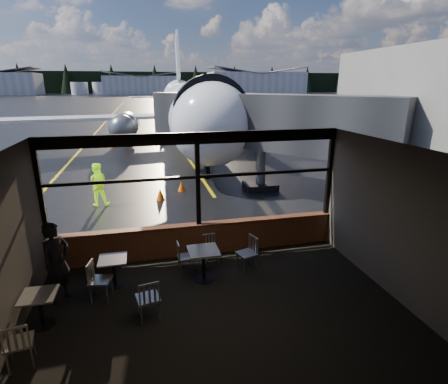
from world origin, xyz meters
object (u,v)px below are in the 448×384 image
object	(u,v)px
passenger	(57,262)
cone_wing	(113,145)
jet_bridge	(259,140)
cafe_table_mid	(114,272)
chair_left_s	(19,343)
cone_extra	(160,194)
chair_mid_s	(148,298)
chair_near_w	(186,257)
cone_nose	(182,186)
chair_mid_w	(101,281)
cafe_table_left	(41,310)
chair_near_e	(247,254)
ground_crew	(97,184)
airliner	(188,75)
chair_near_n	(211,250)
cafe_table_near	(204,265)

from	to	relation	value
passenger	cone_wing	bearing A→B (deg)	36.83
passenger	jet_bridge	bearing A→B (deg)	-8.80
cafe_table_mid	cone_wing	size ratio (longest dim) A/B	1.52
chair_left_s	passenger	distance (m)	2.01
cafe_table_mid	cone_extra	bearing A→B (deg)	77.22
chair_mid_s	passenger	size ratio (longest dim) A/B	0.50
chair_near_w	cone_nose	size ratio (longest dim) A/B	1.79
cone_wing	jet_bridge	bearing A→B (deg)	-61.89
chair_mid_w	cone_extra	world-z (taller)	chair_mid_w
cafe_table_left	cone_nose	bearing A→B (deg)	66.57
chair_near_e	chair_mid_w	size ratio (longest dim) A/B	1.01
ground_crew	cafe_table_mid	bearing A→B (deg)	98.12
airliner	cone_extra	bearing A→B (deg)	-99.09
chair_near_e	chair_mid_w	bearing A→B (deg)	80.52
chair_mid_w	cafe_table_mid	bearing A→B (deg)	167.67
chair_near_e	chair_near_w	world-z (taller)	chair_near_e
chair_near_n	chair_left_s	world-z (taller)	chair_left_s
cone_extra	cafe_table_mid	bearing A→B (deg)	-102.78
jet_bridge	cone_nose	xyz separation A→B (m)	(-3.38, 0.88, -2.14)
chair_near_e	ground_crew	size ratio (longest dim) A/B	0.55
passenger	cone_extra	size ratio (longest dim) A/B	3.73
airliner	chair_mid_s	size ratio (longest dim) A/B	37.58
chair_left_s	cone_wing	xyz separation A→B (m)	(0.01, 22.59, -0.23)
cone_nose	cafe_table_left	bearing A→B (deg)	-113.43
chair_near_w	chair_mid_w	world-z (taller)	chair_mid_w
chair_mid_s	cone_extra	xyz separation A→B (m)	(0.69, 7.93, -0.22)
passenger	ground_crew	distance (m)	6.70
chair_mid_w	cone_wing	size ratio (longest dim) A/B	2.00
cafe_table_left	cone_extra	xyz separation A→B (m)	(2.79, 7.68, -0.11)
cafe_table_near	chair_mid_w	bearing A→B (deg)	-172.93
cafe_table_mid	ground_crew	size ratio (longest dim) A/B	0.41
airliner	chair_mid_w	xyz separation A→B (m)	(-5.00, -22.07, -4.98)
ground_crew	cone_extra	bearing A→B (deg)	-178.53
chair_left_s	cone_nose	bearing A→B (deg)	57.97
cafe_table_mid	passenger	xyz separation A→B (m)	(-1.14, -0.35, 0.58)
cone_wing	chair_mid_s	bearing A→B (deg)	-84.30
chair_near_n	passenger	size ratio (longest dim) A/B	0.43
airliner	cone_wing	bearing A→B (deg)	-165.51
chair_mid_s	ground_crew	world-z (taller)	ground_crew
cone_nose	chair_left_s	bearing A→B (deg)	-111.57
cone_extra	passenger	bearing A→B (deg)	-110.92
cafe_table_left	passenger	bearing A→B (deg)	78.02
cone_wing	cafe_table_mid	bearing A→B (deg)	-86.06
passenger	cone_extra	world-z (taller)	passenger
chair_near_w	chair_near_n	bearing A→B (deg)	109.65
chair_near_n	chair_mid_s	world-z (taller)	chair_mid_s
chair_near_e	ground_crew	xyz separation A→B (m)	(-4.34, 6.40, 0.39)
cafe_table_mid	chair_mid_w	size ratio (longest dim) A/B	0.76
chair_near_e	chair_left_s	bearing A→B (deg)	98.06
chair_mid_s	cone_nose	bearing A→B (deg)	68.25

